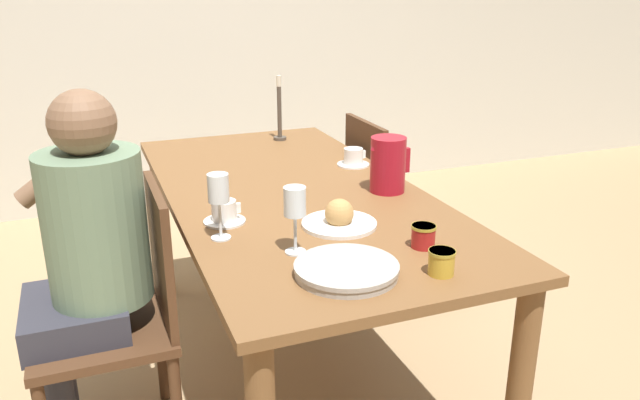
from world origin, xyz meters
TOP-DOWN VIEW (x-y plane):
  - ground_plane at (0.00, 0.00)m, footprint 20.00×20.00m
  - wall_back at (0.00, 2.21)m, footprint 10.00×0.06m
  - dining_table at (0.00, 0.00)m, footprint 0.86×1.81m
  - chair_person_side at (-0.62, -0.18)m, footprint 0.42×0.42m
  - chair_opposite at (0.62, 0.44)m, footprint 0.42×0.42m
  - person_seated at (-0.70, -0.15)m, footprint 0.39×0.41m
  - red_pitcher at (0.31, -0.14)m, footprint 0.15×0.12m
  - wine_glass_water at (-0.17, -0.52)m, footprint 0.06×0.06m
  - wine_glass_juice at (-0.34, -0.35)m, footprint 0.06×0.06m
  - teacup_near_person at (-0.30, -0.22)m, footprint 0.13×0.13m
  - teacup_across at (0.33, 0.20)m, footprint 0.13×0.13m
  - serving_tray at (-0.09, -0.69)m, footprint 0.27×0.27m
  - bread_plate at (0.02, -0.38)m, footprint 0.23×0.23m
  - jam_jar_amber at (0.13, -0.78)m, footprint 0.07×0.07m
  - jam_jar_red at (0.18, -0.61)m, footprint 0.07×0.07m
  - candlestick_tall at (0.18, 0.72)m, footprint 0.06×0.06m

SIDE VIEW (x-z plane):
  - ground_plane at x=0.00m, z-range 0.00..0.00m
  - chair_person_side at x=-0.62m, z-range 0.03..0.90m
  - chair_opposite at x=0.62m, z-range 0.03..0.90m
  - dining_table at x=0.00m, z-range 0.27..1.02m
  - person_seated at x=-0.70m, z-range 0.11..1.28m
  - serving_tray at x=-0.09m, z-range 0.75..0.78m
  - bread_plate at x=0.02m, z-range 0.73..0.82m
  - teacup_near_person at x=-0.30m, z-range 0.75..0.82m
  - teacup_across at x=0.33m, z-range 0.75..0.82m
  - jam_jar_amber at x=0.13m, z-range 0.75..0.82m
  - jam_jar_red at x=0.18m, z-range 0.75..0.82m
  - red_pitcher at x=0.31m, z-range 0.75..0.95m
  - candlestick_tall at x=0.18m, z-range 0.72..1.01m
  - wine_glass_water at x=-0.17m, z-range 0.79..0.98m
  - wine_glass_juice at x=-0.34m, z-range 0.79..0.99m
  - wall_back at x=0.00m, z-range 0.00..2.60m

